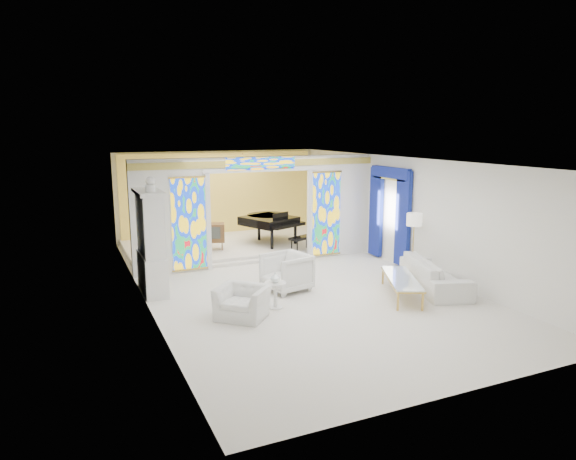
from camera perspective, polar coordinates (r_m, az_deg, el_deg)
name	(u,v)px	position (r m, az deg, el deg)	size (l,w,h in m)	color
floor	(289,282)	(12.81, 0.14, -5.80)	(12.00, 12.00, 0.00)	silver
ceiling	(289,161)	(12.28, 0.15, 7.72)	(7.00, 12.00, 0.02)	white
wall_back	(219,194)	(18.04, -7.67, 3.94)	(7.00, 0.02, 3.00)	silver
wall_front	(467,294)	(7.55, 19.22, -6.73)	(7.00, 0.02, 3.00)	silver
wall_left	(141,235)	(11.51, -15.98, -0.49)	(0.02, 12.00, 3.00)	silver
wall_right	(407,213)	(14.23, 13.13, 1.83)	(0.02, 12.00, 3.00)	silver
partition_wall	(260,205)	(14.25, -3.13, 2.74)	(7.00, 0.22, 3.00)	silver
stained_glass_left	(189,224)	(13.63, -10.96, 0.66)	(0.90, 0.04, 2.40)	gold
stained_glass_right	(326,214)	(15.05, 4.27, 1.81)	(0.90, 0.04, 2.40)	gold
stained_glass_transom	(261,163)	(14.03, -3.03, 7.40)	(2.00, 0.04, 0.34)	gold
alcove_platform	(237,245)	(16.49, -5.68, -1.67)	(6.80, 3.80, 0.18)	silver
gold_curtain_back	(220,195)	(17.93, -7.57, 3.90)	(6.70, 0.10, 2.90)	#E7CC50
chandelier	(243,168)	(16.10, -5.06, 6.89)	(0.48, 0.48, 0.30)	gold
blue_drapes	(389,207)	(14.72, 11.20, 2.51)	(0.14, 1.85, 2.65)	navy
china_cabinet	(151,243)	(12.19, -14.98, -1.38)	(0.56, 1.46, 2.72)	silver
armchair_left	(243,302)	(10.43, -5.08, -8.00)	(0.99, 0.86, 0.64)	white
armchair_right	(287,272)	(12.04, -0.17, -4.71)	(0.95, 0.98, 0.89)	white
sofa	(435,274)	(12.70, 16.00, -4.72)	(2.44, 0.95, 0.71)	silver
side_table	(275,291)	(10.90, -1.42, -6.82)	(0.55, 0.55, 0.57)	silver
vase	(275,277)	(10.81, -1.43, -5.28)	(0.20, 0.20, 0.21)	white
coffee_table	(402,279)	(11.90, 12.50, -5.34)	(1.41, 2.09, 0.45)	white
floor_lamp	(414,223)	(13.52, 13.84, 0.80)	(0.51, 0.51, 1.62)	gold
grand_piano	(270,220)	(16.30, -2.03, 1.07)	(1.92, 2.91, 1.04)	black
tv_console	(213,233)	(15.47, -8.34, -0.30)	(0.78, 0.63, 0.79)	brown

